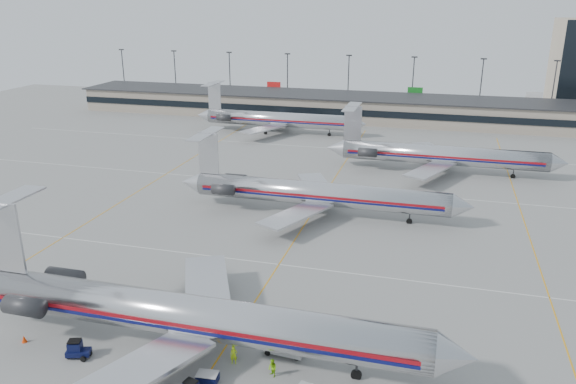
% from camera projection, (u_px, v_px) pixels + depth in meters
% --- Properties ---
extents(ground, '(260.00, 260.00, 0.00)m').
position_uv_depth(ground, '(252.00, 306.00, 58.02)').
color(ground, gray).
rests_on(ground, ground).
extents(apron_markings, '(160.00, 0.15, 0.02)m').
position_uv_depth(apron_markings, '(279.00, 264.00, 67.13)').
color(apron_markings, silver).
rests_on(apron_markings, ground).
extents(terminal, '(162.00, 17.00, 6.25)m').
position_uv_depth(terminal, '(373.00, 108.00, 146.32)').
color(terminal, gray).
rests_on(terminal, ground).
extents(light_mast_row, '(163.60, 0.40, 15.28)m').
position_uv_depth(light_mast_row, '(380.00, 80.00, 157.34)').
color(light_mast_row, '#38383D').
rests_on(light_mast_row, ground).
extents(jet_foreground, '(48.03, 28.28, 12.57)m').
position_uv_depth(jet_foreground, '(185.00, 315.00, 49.62)').
color(jet_foreground, silver).
rests_on(jet_foreground, ground).
extents(jet_second_row, '(43.53, 25.63, 11.39)m').
position_uv_depth(jet_second_row, '(313.00, 193.00, 81.79)').
color(jet_second_row, silver).
rests_on(jet_second_row, ground).
extents(jet_third_row, '(42.43, 26.10, 11.60)m').
position_uv_depth(jet_third_row, '(437.00, 155.00, 101.68)').
color(jet_third_row, silver).
rests_on(jet_third_row, ground).
extents(jet_back_row, '(41.46, 25.50, 11.34)m').
position_uv_depth(jet_back_row, '(276.00, 119.00, 132.20)').
color(jet_back_row, silver).
rests_on(jet_back_row, ground).
extents(tug_left, '(2.28, 1.61, 1.68)m').
position_uv_depth(tug_left, '(77.00, 350.00, 49.53)').
color(tug_left, '#090E34').
rests_on(tug_left, ground).
extents(cart_inner, '(1.85, 1.35, 0.99)m').
position_uv_depth(cart_inner, '(207.00, 378.00, 46.17)').
color(cart_inner, '#090E34').
rests_on(cart_inner, ground).
extents(belt_loader, '(4.42, 1.64, 2.30)m').
position_uv_depth(belt_loader, '(285.00, 348.00, 49.97)').
color(belt_loader, '#AAAAAA').
rests_on(belt_loader, ground).
extents(ramp_worker_near, '(0.72, 0.58, 1.73)m').
position_uv_depth(ramp_worker_near, '(234.00, 355.00, 48.63)').
color(ramp_worker_near, '#B8E615').
rests_on(ramp_worker_near, ground).
extents(ramp_worker_far, '(1.00, 0.97, 1.62)m').
position_uv_depth(ramp_worker_far, '(272.00, 368.00, 46.97)').
color(ramp_worker_far, '#80C912').
rests_on(ramp_worker_far, ground).
extents(cone_left, '(0.52, 0.52, 0.68)m').
position_uv_depth(cone_left, '(24.00, 339.00, 51.84)').
color(cone_left, '#E83907').
rests_on(cone_left, ground).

